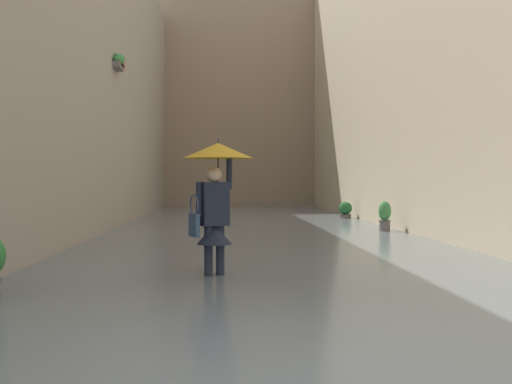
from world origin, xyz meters
name	(u,v)px	position (x,y,z in m)	size (l,w,h in m)	color
ground_plane	(253,230)	(0.00, -13.46, 0.00)	(67.30, 67.30, 0.00)	slate
flood_water	(253,228)	(0.00, -13.46, 0.06)	(8.59, 32.92, 0.12)	slate
building_facade_left	(413,43)	(-4.79, -13.46, 5.55)	(2.04, 30.92, 11.10)	beige
building_facade_right	(87,61)	(4.79, -13.46, 4.93)	(2.04, 30.92, 9.86)	#A89989
building_facade_far	(240,92)	(0.00, -27.82, 6.21)	(11.39, 1.80, 12.41)	gray
person_wading	(216,182)	(0.95, -4.33, 1.43)	(1.01, 1.01, 2.05)	#4C4233
potted_plant_mid_left	(345,211)	(-3.48, -16.98, 0.37)	(0.48, 0.48, 0.71)	#66605B
potted_plant_far_left	(385,217)	(-3.42, -11.51, 0.49)	(0.33, 0.33, 0.92)	#66605B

